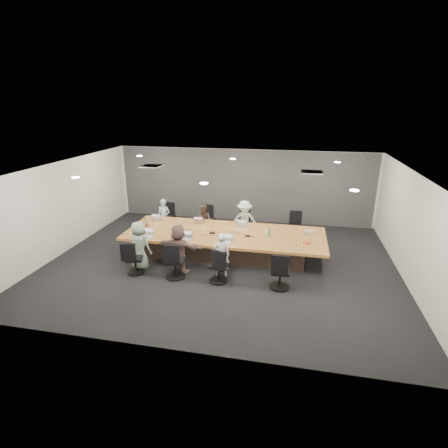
% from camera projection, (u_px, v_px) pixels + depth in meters
% --- Properties ---
extents(floor, '(10.00, 8.00, 0.00)m').
position_uv_depth(floor, '(221.00, 262.00, 10.37)').
color(floor, black).
rests_on(floor, ground).
extents(ceiling, '(10.00, 8.00, 0.00)m').
position_uv_depth(ceiling, '(221.00, 168.00, 9.44)').
color(ceiling, white).
rests_on(ceiling, wall_back).
extents(wall_back, '(10.00, 0.00, 2.80)m').
position_uv_depth(wall_back, '(243.00, 186.00, 13.60)').
color(wall_back, silver).
rests_on(wall_back, ground).
extents(wall_front, '(10.00, 0.00, 2.80)m').
position_uv_depth(wall_front, '(174.00, 286.00, 6.21)').
color(wall_front, silver).
rests_on(wall_front, ground).
extents(wall_left, '(0.00, 8.00, 2.80)m').
position_uv_depth(wall_left, '(64.00, 207.00, 10.87)').
color(wall_left, silver).
rests_on(wall_left, ground).
extents(wall_right, '(0.00, 8.00, 2.80)m').
position_uv_depth(wall_right, '(411.00, 229.00, 8.95)').
color(wall_right, silver).
rests_on(wall_right, ground).
extents(curtain, '(9.80, 0.04, 2.80)m').
position_uv_depth(curtain, '(242.00, 186.00, 13.53)').
color(curtain, '#555558').
rests_on(curtain, ground).
extents(conference_table, '(6.00, 2.20, 0.74)m').
position_uv_depth(conference_table, '(225.00, 243.00, 10.70)').
color(conference_table, '#3D2F26').
rests_on(conference_table, ground).
extents(chair_0, '(0.60, 0.60, 0.85)m').
position_uv_depth(chair_0, '(168.00, 220.00, 12.74)').
color(chair_0, black).
rests_on(chair_0, ground).
extents(chair_1, '(0.68, 0.68, 0.85)m').
position_uv_depth(chair_1, '(207.00, 222.00, 12.45)').
color(chair_1, black).
rests_on(chair_1, ground).
extents(chair_2, '(0.61, 0.61, 0.73)m').
position_uv_depth(chair_2, '(246.00, 227.00, 12.21)').
color(chair_2, black).
rests_on(chair_2, ground).
extents(chair_3, '(0.55, 0.55, 0.77)m').
position_uv_depth(chair_3, '(294.00, 229.00, 11.88)').
color(chair_3, black).
rests_on(chair_3, ground).
extents(chair_4, '(0.62, 0.62, 0.73)m').
position_uv_depth(chair_4, '(135.00, 261.00, 9.56)').
color(chair_4, black).
rests_on(chair_4, ground).
extents(chair_5, '(0.61, 0.61, 0.84)m').
position_uv_depth(chair_5, '(175.00, 263.00, 9.32)').
color(chair_5, black).
rests_on(chair_5, ground).
extents(chair_6, '(0.63, 0.63, 0.76)m').
position_uv_depth(chair_6, '(218.00, 269.00, 9.10)').
color(chair_6, black).
rests_on(chair_6, ground).
extents(chair_7, '(0.56, 0.56, 0.79)m').
position_uv_depth(chair_7, '(280.00, 274.00, 8.79)').
color(chair_7, black).
rests_on(chair_7, ground).
extents(person_0, '(0.46, 0.31, 1.27)m').
position_uv_depth(person_0, '(164.00, 217.00, 12.35)').
color(person_0, '#A1BCCD').
rests_on(person_0, ground).
extents(laptop_0, '(0.30, 0.20, 0.02)m').
position_uv_depth(laptop_0, '(158.00, 219.00, 11.80)').
color(laptop_0, '#B2B2B7').
rests_on(laptop_0, conference_table).
extents(person_1, '(0.58, 0.46, 1.17)m').
position_uv_depth(person_1, '(205.00, 221.00, 12.08)').
color(person_1, '#4B3A33').
rests_on(person_1, ground).
extents(laptop_1, '(0.34, 0.27, 0.02)m').
position_uv_depth(laptop_1, '(200.00, 222.00, 11.51)').
color(laptop_1, '#8C6647').
rests_on(laptop_1, conference_table).
extents(person_2, '(0.94, 0.59, 1.39)m').
position_uv_depth(person_2, '(244.00, 221.00, 11.77)').
color(person_2, '#B2C4B2').
rests_on(person_2, ground).
extents(laptop_2, '(0.33, 0.24, 0.02)m').
position_uv_depth(laptop_2, '(242.00, 225.00, 11.25)').
color(laptop_2, '#B2B2B7').
rests_on(laptop_2, conference_table).
extents(person_4, '(0.75, 0.57, 1.39)m').
position_uv_depth(person_4, '(139.00, 245.00, 9.77)').
color(person_4, gray).
rests_on(person_4, ground).
extents(laptop_4, '(0.34, 0.26, 0.02)m').
position_uv_depth(laptop_4, '(147.00, 236.00, 10.26)').
color(laptop_4, '#B2B2B7').
rests_on(laptop_4, conference_table).
extents(person_5, '(1.34, 0.60, 1.39)m').
position_uv_depth(person_5, '(179.00, 249.00, 9.55)').
color(person_5, brown).
rests_on(person_5, ground).
extents(laptop_5, '(0.35, 0.25, 0.02)m').
position_uv_depth(laptop_5, '(185.00, 239.00, 10.04)').
color(laptop_5, '#B2B2B7').
rests_on(laptop_5, conference_table).
extents(person_6, '(0.50, 0.37, 1.24)m').
position_uv_depth(person_6, '(221.00, 255.00, 9.35)').
color(person_6, silver).
rests_on(person_6, ground).
extents(laptop_6, '(0.35, 0.28, 0.02)m').
position_uv_depth(laptop_6, '(225.00, 243.00, 9.81)').
color(laptop_6, '#B2B2B7').
rests_on(laptop_6, conference_table).
extents(bottle_green_left, '(0.09, 0.09, 0.26)m').
position_uv_depth(bottle_green_left, '(146.00, 220.00, 11.29)').
color(bottle_green_left, '#4D8B4C').
rests_on(bottle_green_left, conference_table).
extents(bottle_green_right, '(0.10, 0.10, 0.28)m').
position_uv_depth(bottle_green_right, '(269.00, 232.00, 10.21)').
color(bottle_green_right, '#4D8B4C').
rests_on(bottle_green_right, conference_table).
extents(bottle_clear, '(0.09, 0.09, 0.22)m').
position_uv_depth(bottle_clear, '(179.00, 223.00, 11.09)').
color(bottle_clear, silver).
rests_on(bottle_clear, conference_table).
extents(cup_white_far, '(0.09, 0.09, 0.10)m').
position_uv_depth(cup_white_far, '(204.00, 229.00, 10.75)').
color(cup_white_far, white).
rests_on(cup_white_far, conference_table).
extents(cup_white_near, '(0.10, 0.10, 0.09)m').
position_uv_depth(cup_white_near, '(266.00, 231.00, 10.55)').
color(cup_white_near, white).
rests_on(cup_white_near, conference_table).
extents(mug_brown, '(0.11, 0.11, 0.11)m').
position_uv_depth(mug_brown, '(147.00, 225.00, 11.09)').
color(mug_brown, brown).
rests_on(mug_brown, conference_table).
extents(mic_left, '(0.18, 0.15, 0.03)m').
position_uv_depth(mic_left, '(212.00, 233.00, 10.52)').
color(mic_left, black).
rests_on(mic_left, conference_table).
extents(mic_right, '(0.15, 0.11, 0.03)m').
position_uv_depth(mic_right, '(248.00, 236.00, 10.28)').
color(mic_right, black).
rests_on(mic_right, conference_table).
extents(stapler, '(0.16, 0.07, 0.06)m').
position_uv_depth(stapler, '(228.00, 238.00, 10.06)').
color(stapler, black).
rests_on(stapler, conference_table).
extents(canvas_bag, '(0.25, 0.16, 0.13)m').
position_uv_depth(canvas_bag, '(309.00, 232.00, 10.41)').
color(canvas_bag, tan).
rests_on(canvas_bag, conference_table).
extents(snack_packet, '(0.21, 0.19, 0.04)m').
position_uv_depth(snack_packet, '(307.00, 243.00, 9.77)').
color(snack_packet, red).
rests_on(snack_packet, conference_table).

